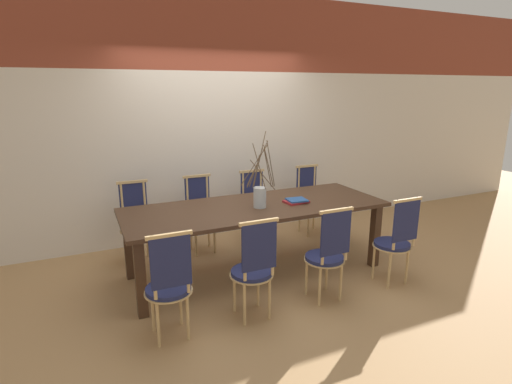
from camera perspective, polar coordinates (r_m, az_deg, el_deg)
The scene contains 13 objects.
ground_plane at distance 4.60m, azimuth 0.00°, elevation -11.22°, with size 16.00×16.00×0.00m, color #A87F51.
wall_rear at distance 5.43m, azimuth -6.04°, elevation 10.26°, with size 12.00×0.06×3.20m.
dining_table at distance 4.34m, azimuth 0.00°, elevation -3.00°, with size 2.83×1.04×0.78m.
chair_near_leftend at distance 3.33m, azimuth -12.28°, elevation -12.59°, with size 0.39×0.39×0.96m.
chair_near_left at distance 3.53m, azimuth -0.30°, elevation -10.60°, with size 0.39×0.39×0.96m.
chair_near_center at distance 3.88m, azimuth 10.21°, elevation -8.45°, with size 0.39×0.39×0.96m.
chair_near_right at distance 4.38m, azimuth 19.38°, elevation -6.32°, with size 0.39×0.39×0.96m.
chair_far_leftend at distance 4.90m, azimuth -16.75°, elevation -3.90°, with size 0.39×0.39×0.96m.
chair_far_left at distance 5.04m, azimuth -7.95°, elevation -2.86°, with size 0.39×0.39×0.96m.
chair_far_center at distance 5.29m, azimuth -0.13°, elevation -1.88°, with size 0.39×0.39×0.96m.
chair_far_right at distance 5.68m, azimuth 7.70°, elevation -0.87°, with size 0.39×0.39×0.96m.
vase_centerpiece at distance 4.22m, azimuth 0.57°, elevation -0.44°, with size 0.33×0.34×0.80m.
book_stack at distance 4.45m, azimuth 5.79°, elevation -1.27°, with size 0.27×0.21×0.04m.
Camera 1 is at (-1.70, -3.77, 2.01)m, focal length 28.00 mm.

